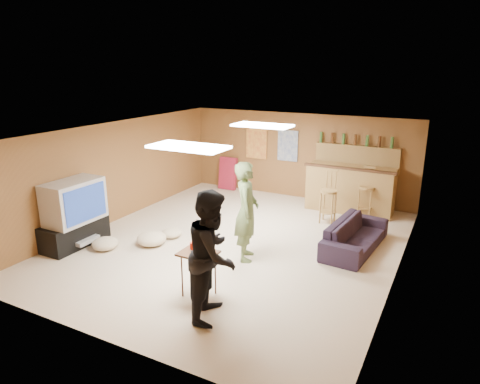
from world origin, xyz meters
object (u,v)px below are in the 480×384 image
at_px(tv_body, 74,201).
at_px(bar_counter, 350,189).
at_px(person_black, 213,255).
at_px(sofa, 355,235).
at_px(tray_table, 199,274).
at_px(person_olive, 247,211).

xyz_separation_m(tv_body, bar_counter, (4.15, 4.45, -0.35)).
height_order(tv_body, person_black, person_black).
bearing_deg(tv_body, sofa, 25.79).
bearing_deg(tray_table, bar_counter, 77.90).
height_order(tv_body, bar_counter, tv_body).
xyz_separation_m(person_olive, person_black, (0.41, -1.84, 0.02)).
bearing_deg(person_black, person_olive, -2.58).
distance_m(bar_counter, sofa, 2.25).
distance_m(tv_body, bar_counter, 6.09).
bearing_deg(person_black, bar_counter, -21.66).
bearing_deg(tray_table, sofa, 58.77).
relative_size(bar_counter, person_olive, 1.12).
bearing_deg(bar_counter, sofa, -73.27).
height_order(tv_body, person_olive, person_olive).
xyz_separation_m(tv_body, person_black, (3.56, -0.83, 0.01)).
relative_size(tv_body, sofa, 0.58).
bearing_deg(person_olive, tray_table, 154.68).
relative_size(sofa, tray_table, 2.70).
bearing_deg(bar_counter, person_black, -96.40).
height_order(person_black, tray_table, person_black).
bearing_deg(tv_body, bar_counter, 47.00).
bearing_deg(sofa, bar_counter, 21.79).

